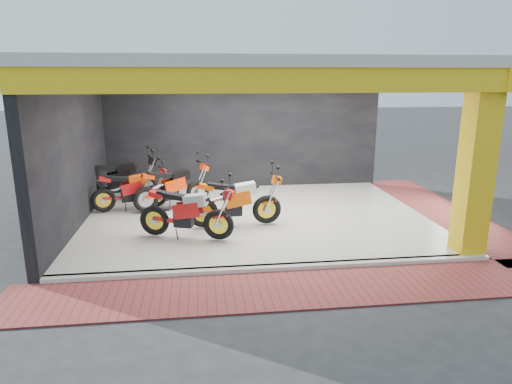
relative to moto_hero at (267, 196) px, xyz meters
The scene contains 16 objects.
ground 1.50m from the moto_hero, 96.82° to the right, with size 80.00×80.00×0.00m, color #2D2D30.
showroom_floor 1.03m from the moto_hero, 102.05° to the left, with size 8.00×6.00×0.10m, color white.
showroom_ceiling 2.92m from the moto_hero, 102.05° to the left, with size 8.40×6.40×0.20m, color beige.
back_wall 3.94m from the moto_hero, 92.30° to the left, with size 8.20×0.20×3.50m, color black.
left_wall 4.42m from the moto_hero, behind, with size 0.20×6.20×3.50m, color black.
corner_column 4.24m from the moto_hero, 29.46° to the right, with size 0.50×0.50×3.50m, color yellow.
header_beam_front 3.41m from the moto_hero, 93.84° to the right, with size 8.40×0.30×0.40m, color yellow.
header_beam_right 4.66m from the moto_hero, 10.58° to the left, with size 0.30×6.40×0.40m, color yellow.
floor_kerb 2.42m from the moto_hero, 93.81° to the right, with size 8.00×0.20×0.10m, color white.
paver_front 3.18m from the moto_hero, 92.85° to the right, with size 9.00×1.40×0.03m, color #993237.
paver_right 4.76m from the moto_hero, ahead, with size 1.40×7.00×0.03m, color #993237.
moto_hero is the anchor object (origin of this frame).
moto_row_a 1.45m from the moto_hero, 140.92° to the right, with size 2.14×0.79×1.31m, color red, non-canonical shape.
moto_row_b 2.39m from the moto_hero, 130.07° to the left, with size 2.13×0.79×1.30m, color #FD390A, non-canonical shape.
moto_row_c 3.10m from the moto_hero, 146.65° to the left, with size 1.97×0.73×1.20m, color red, non-canonical shape.
moto_row_d 3.96m from the moto_hero, 138.21° to the left, with size 2.22×0.82×1.35m, color black, non-canonical shape.
Camera 1 is at (-1.31, -8.44, 3.37)m, focal length 32.00 mm.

